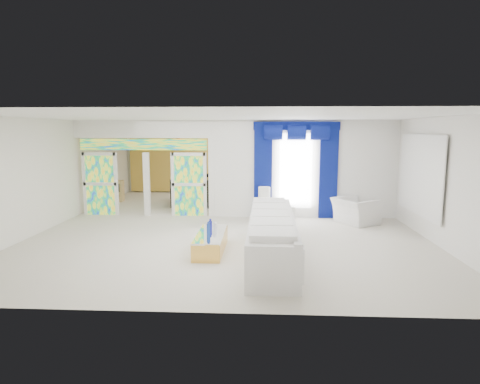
# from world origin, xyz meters

# --- Properties ---
(floor) EXTENTS (12.00, 12.00, 0.00)m
(floor) POSITION_xyz_m (0.00, 0.00, 0.00)
(floor) COLOR #B7AF9E
(floor) RESTS_ON ground
(dividing_wall) EXTENTS (5.70, 0.18, 3.00)m
(dividing_wall) POSITION_xyz_m (2.15, 1.00, 1.50)
(dividing_wall) COLOR white
(dividing_wall) RESTS_ON ground
(dividing_header) EXTENTS (4.30, 0.18, 0.55)m
(dividing_header) POSITION_xyz_m (-2.85, 1.00, 2.73)
(dividing_header) COLOR white
(dividing_header) RESTS_ON dividing_wall
(stained_panel_left) EXTENTS (0.95, 0.04, 2.00)m
(stained_panel_left) POSITION_xyz_m (-4.28, 1.00, 1.00)
(stained_panel_left) COLOR #994C3F
(stained_panel_left) RESTS_ON ground
(stained_panel_right) EXTENTS (0.95, 0.04, 2.00)m
(stained_panel_right) POSITION_xyz_m (-1.42, 1.00, 1.00)
(stained_panel_right) COLOR #994C3F
(stained_panel_right) RESTS_ON ground
(stained_transom) EXTENTS (4.00, 0.05, 0.35)m
(stained_transom) POSITION_xyz_m (-2.85, 1.00, 2.25)
(stained_transom) COLOR #994C3F
(stained_transom) RESTS_ON dividing_header
(window_pane) EXTENTS (1.00, 0.02, 2.30)m
(window_pane) POSITION_xyz_m (1.90, 0.90, 1.45)
(window_pane) COLOR white
(window_pane) RESTS_ON dividing_wall
(blue_drape_left) EXTENTS (0.55, 0.10, 2.80)m
(blue_drape_left) POSITION_xyz_m (0.90, 0.87, 1.40)
(blue_drape_left) COLOR #050344
(blue_drape_left) RESTS_ON ground
(blue_drape_right) EXTENTS (0.55, 0.10, 2.80)m
(blue_drape_right) POSITION_xyz_m (2.90, 0.87, 1.40)
(blue_drape_right) COLOR #050344
(blue_drape_right) RESTS_ON ground
(blue_pelmet) EXTENTS (2.60, 0.12, 0.25)m
(blue_pelmet) POSITION_xyz_m (1.90, 0.87, 2.82)
(blue_pelmet) COLOR #050344
(blue_pelmet) RESTS_ON dividing_wall
(wall_mirror) EXTENTS (0.04, 2.70, 1.90)m
(wall_mirror) POSITION_xyz_m (4.94, -1.00, 1.55)
(wall_mirror) COLOR white
(wall_mirror) RESTS_ON ground
(gold_curtains) EXTENTS (9.70, 0.12, 2.90)m
(gold_curtains) POSITION_xyz_m (0.00, 5.90, 1.50)
(gold_curtains) COLOR #C98630
(gold_curtains) RESTS_ON ground
(white_sofa) EXTENTS (1.00, 4.40, 0.84)m
(white_sofa) POSITION_xyz_m (1.08, -3.15, 0.42)
(white_sofa) COLOR silver
(white_sofa) RESTS_ON ground
(coffee_table) EXTENTS (0.61, 1.77, 0.39)m
(coffee_table) POSITION_xyz_m (-0.27, -2.85, 0.20)
(coffee_table) COLOR gold
(coffee_table) RESTS_ON ground
(console_table) EXTENTS (1.26, 0.43, 0.42)m
(console_table) POSITION_xyz_m (1.25, 0.54, 0.21)
(console_table) COLOR silver
(console_table) RESTS_ON ground
(table_lamp) EXTENTS (0.36, 0.36, 0.58)m
(table_lamp) POSITION_xyz_m (0.95, 0.54, 0.71)
(table_lamp) COLOR white
(table_lamp) RESTS_ON console_table
(armchair) EXTENTS (1.44, 1.49, 0.74)m
(armchair) POSITION_xyz_m (3.59, 0.13, 0.37)
(armchair) COLOR silver
(armchair) RESTS_ON ground
(grand_piano) EXTENTS (1.56, 2.02, 1.00)m
(grand_piano) POSITION_xyz_m (-1.54, 3.22, 0.50)
(grand_piano) COLOR black
(grand_piano) RESTS_ON ground
(piano_bench) EXTENTS (0.91, 0.38, 0.30)m
(piano_bench) POSITION_xyz_m (-1.54, 1.62, 0.15)
(piano_bench) COLOR black
(piano_bench) RESTS_ON ground
(tv_console) EXTENTS (0.60, 0.56, 0.80)m
(tv_console) POSITION_xyz_m (-4.70, 3.51, 0.40)
(tv_console) COLOR #A28151
(tv_console) RESTS_ON ground
(chandelier) EXTENTS (0.60, 0.60, 0.60)m
(chandelier) POSITION_xyz_m (-2.30, 3.40, 2.65)
(chandelier) COLOR gold
(chandelier) RESTS_ON ceiling
(decanters) EXTENTS (0.22, 0.57, 0.24)m
(decanters) POSITION_xyz_m (-0.28, -2.59, 0.48)
(decanters) COLOR silver
(decanters) RESTS_ON coffee_table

